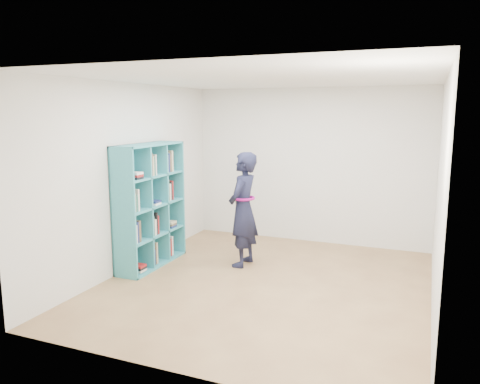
% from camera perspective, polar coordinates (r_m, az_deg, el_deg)
% --- Properties ---
extents(floor, '(4.50, 4.50, 0.00)m').
position_cam_1_polar(floor, '(6.17, 3.04, -11.18)').
color(floor, brown).
rests_on(floor, ground).
extents(ceiling, '(4.50, 4.50, 0.00)m').
position_cam_1_polar(ceiling, '(5.78, 3.28, 13.67)').
color(ceiling, white).
rests_on(ceiling, wall_back).
extents(wall_left, '(0.02, 4.50, 2.60)m').
position_cam_1_polar(wall_left, '(6.75, -13.11, 1.81)').
color(wall_left, silver).
rests_on(wall_left, floor).
extents(wall_right, '(0.02, 4.50, 2.60)m').
position_cam_1_polar(wall_right, '(5.53, 23.16, -0.47)').
color(wall_right, silver).
rests_on(wall_right, floor).
extents(wall_back, '(4.00, 0.02, 2.60)m').
position_cam_1_polar(wall_back, '(7.98, 8.46, 3.16)').
color(wall_back, silver).
rests_on(wall_back, floor).
extents(wall_front, '(4.00, 0.02, 2.60)m').
position_cam_1_polar(wall_front, '(3.82, -7.98, -4.07)').
color(wall_front, silver).
rests_on(wall_front, floor).
extents(bookshelf, '(0.39, 1.32, 1.76)m').
position_cam_1_polar(bookshelf, '(6.83, -11.15, -1.81)').
color(bookshelf, teal).
rests_on(bookshelf, floor).
extents(person, '(0.41, 0.61, 1.65)m').
position_cam_1_polar(person, '(6.69, 0.38, -2.13)').
color(person, black).
rests_on(person, floor).
extents(smartphone, '(0.01, 0.11, 0.15)m').
position_cam_1_polar(smartphone, '(6.79, -0.45, -1.02)').
color(smartphone, silver).
rests_on(smartphone, person).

